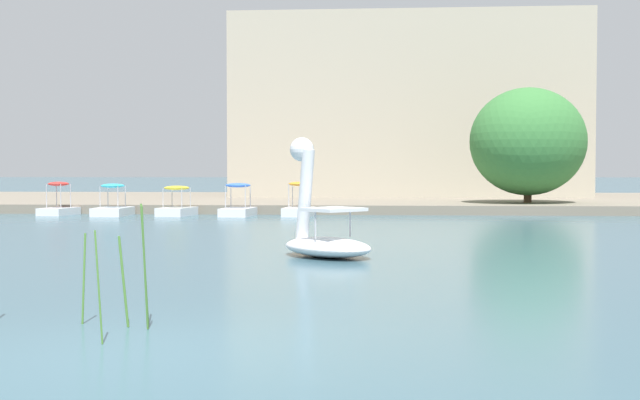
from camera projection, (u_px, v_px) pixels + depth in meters
name	position (u px, v px, depth m)	size (l,w,h in m)	color
ground_plane	(127.00, 355.00, 8.25)	(694.49, 694.49, 0.00)	#385966
shore_bank_far	(331.00, 201.00, 47.96)	(158.18, 24.42, 0.44)	slate
swan_boat	(323.00, 230.00, 17.98)	(2.80, 2.79, 2.81)	white
pedal_boat_orange	(299.00, 207.00, 34.73)	(1.39, 2.18, 1.56)	white
pedal_boat_blue	(238.00, 207.00, 34.75)	(1.45, 2.36, 1.50)	white
pedal_boat_yellow	(177.00, 206.00, 35.08)	(1.56, 2.25, 1.37)	white
pedal_boat_cyan	(113.00, 207.00, 35.07)	(1.35, 2.34, 1.47)	white
pedal_boat_red	(59.00, 206.00, 35.67)	(1.44, 2.09, 1.55)	white
tree_willow_overhanging	(528.00, 142.00, 38.73)	(8.41, 8.46, 5.80)	#4C3823
apartment_block	(404.00, 112.00, 53.69)	(22.35, 13.98, 11.51)	#B2A893
reed_clump_foreground	(30.00, 276.00, 9.58)	(3.14, 1.23, 1.56)	#4C7F33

